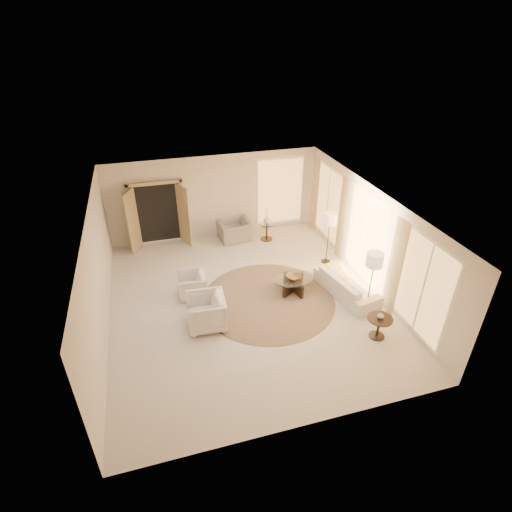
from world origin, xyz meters
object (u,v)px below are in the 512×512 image
object	(u,v)px
sofa	(347,285)
coffee_table	(293,283)
floor_lamp_far	(374,262)
bowl	(294,277)
armchair_left	(192,284)
end_table	(379,324)
armchair_right	(206,310)
side_vase	(267,220)
side_table	(267,230)
accent_chair	(235,228)
end_vase	(381,316)
floor_lamp_near	(330,221)

from	to	relation	value
sofa	coffee_table	xyz separation A→B (m)	(-1.34, 0.53, -0.03)
floor_lamp_far	bowl	xyz separation A→B (m)	(-1.53, 1.31, -0.98)
sofa	armchair_left	world-z (taller)	armchair_left
armchair_left	end_table	world-z (taller)	armchair_left
coffee_table	floor_lamp_far	distance (m)	2.34
floor_lamp_far	bowl	bearing A→B (deg)	139.45
armchair_right	side_vase	bearing A→B (deg)	148.15
armchair_left	side_table	distance (m)	3.83
accent_chair	bowl	bearing A→B (deg)	97.92
side_vase	end_vase	bearing A→B (deg)	-78.66
accent_chair	floor_lamp_far	size ratio (longest dim) A/B	0.62
end_table	bowl	bearing A→B (deg)	119.16
armchair_left	side_table	size ratio (longest dim) A/B	1.22
floor_lamp_far	end_vase	bearing A→B (deg)	-105.07
sofa	accent_chair	world-z (taller)	accent_chair
end_table	armchair_right	bearing A→B (deg)	158.31
end_vase	sofa	bearing A→B (deg)	87.65
floor_lamp_far	end_vase	size ratio (longest dim) A/B	10.93
bowl	sofa	bearing A→B (deg)	-21.55
floor_lamp_far	end_vase	distance (m)	1.29
end_table	side_vase	world-z (taller)	side_vase
side_table	end_vase	size ratio (longest dim) A/B	3.96
end_table	sofa	bearing A→B (deg)	87.65
side_table	floor_lamp_near	world-z (taller)	floor_lamp_near
accent_chair	side_vase	xyz separation A→B (m)	(1.04, -0.26, 0.27)
coffee_table	floor_lamp_near	bearing A→B (deg)	37.56
armchair_right	bowl	world-z (taller)	armchair_right
accent_chair	side_vase	world-z (taller)	accent_chair
armchair_right	side_table	bearing A→B (deg)	148.15
armchair_left	floor_lamp_far	size ratio (longest dim) A/B	0.44
end_table	floor_lamp_near	world-z (taller)	floor_lamp_near
side_vase	side_table	bearing A→B (deg)	0.00
floor_lamp_far	floor_lamp_near	bearing A→B (deg)	90.00
accent_chair	end_vase	xyz separation A→B (m)	(2.12, -5.62, 0.17)
armchair_right	side_table	xyz separation A→B (m)	(2.74, 3.84, -0.09)
armchair_right	bowl	distance (m)	2.65
armchair_left	end_table	size ratio (longest dim) A/B	1.28
sofa	armchair_left	xyz separation A→B (m)	(-4.04, 1.10, 0.08)
armchair_right	floor_lamp_near	size ratio (longest dim) A/B	0.56
side_vase	floor_lamp_near	bearing A→B (deg)	-54.98
side_table	coffee_table	bearing A→B (deg)	-93.63
armchair_right	coffee_table	bearing A→B (deg)	110.27
armchair_right	floor_lamp_far	world-z (taller)	floor_lamp_far
side_table	floor_lamp_far	bearing A→B (deg)	-73.09
coffee_table	side_table	xyz separation A→B (m)	(0.20, 3.08, 0.10)
sofa	bowl	world-z (taller)	sofa
sofa	side_vase	world-z (taller)	side_vase
coffee_table	side_table	world-z (taller)	side_table
end_table	floor_lamp_near	size ratio (longest dim) A/B	0.36
accent_chair	sofa	bearing A→B (deg)	113.17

